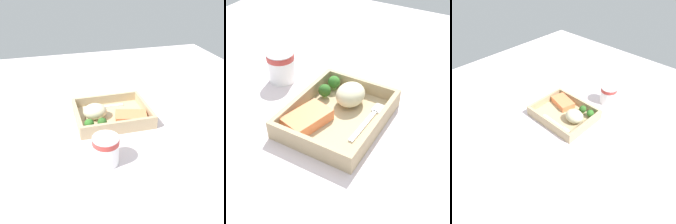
# 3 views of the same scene
# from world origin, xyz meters

# --- Properties ---
(ground_plane) EXTENTS (1.60, 1.60, 0.02)m
(ground_plane) POSITION_xyz_m (0.00, 0.00, -0.01)
(ground_plane) COLOR silver
(takeout_tray) EXTENTS (0.27, 0.21, 0.01)m
(takeout_tray) POSITION_xyz_m (0.00, 0.00, 0.01)
(takeout_tray) COLOR tan
(takeout_tray) RESTS_ON ground_plane
(tray_rim) EXTENTS (0.27, 0.21, 0.04)m
(tray_rim) POSITION_xyz_m (0.00, 0.00, 0.03)
(tray_rim) COLOR tan
(tray_rim) RESTS_ON takeout_tray
(salmon_fillet) EXTENTS (0.12, 0.09, 0.03)m
(salmon_fillet) POSITION_xyz_m (-0.06, 0.05, 0.03)
(salmon_fillet) COLOR #ED7F4C
(salmon_fillet) RESTS_ON takeout_tray
(mashed_potatoes) EXTENTS (0.08, 0.07, 0.05)m
(mashed_potatoes) POSITION_xyz_m (0.06, 0.00, 0.04)
(mashed_potatoes) COLOR beige
(mashed_potatoes) RESTS_ON takeout_tray
(broccoli_floret_1) EXTENTS (0.03, 0.03, 0.04)m
(broccoli_floret_1) POSITION_xyz_m (0.10, 0.07, 0.03)
(broccoli_floret_1) COLOR #76A357
(broccoli_floret_1) RESTS_ON takeout_tray
(broccoli_floret_2) EXTENTS (0.03, 0.03, 0.04)m
(broccoli_floret_2) POSITION_xyz_m (0.05, 0.07, 0.03)
(broccoli_floret_2) COLOR #89AD5B
(broccoli_floret_2) RESTS_ON takeout_tray
(fork) EXTENTS (0.16, 0.02, 0.00)m
(fork) POSITION_xyz_m (0.02, -0.07, 0.01)
(fork) COLOR silver
(fork) RESTS_ON takeout_tray
(paper_cup) EXTENTS (0.08, 0.08, 0.09)m
(paper_cup) POSITION_xyz_m (0.08, 0.23, 0.05)
(paper_cup) COLOR white
(paper_cup) RESTS_ON ground_plane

